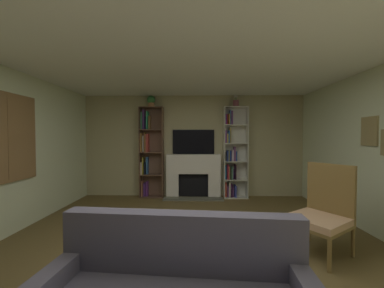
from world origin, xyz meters
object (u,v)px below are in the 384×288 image
(tv, at_px, (193,142))
(potted_plant, at_px, (151,101))
(bookshelf_left, at_px, (149,151))
(armchair, at_px, (323,211))
(vase_with_flowers, at_px, (236,102))
(bookshelf_right, at_px, (233,156))
(fireplace, at_px, (193,175))

(tv, bearing_deg, potted_plant, -173.42)
(bookshelf_left, bearing_deg, armchair, -43.94)
(vase_with_flowers, bearing_deg, armchair, -75.88)
(bookshelf_right, bearing_deg, tv, 175.52)
(fireplace, xyz_separation_m, bookshelf_left, (-1.11, 0.01, 0.59))
(vase_with_flowers, bearing_deg, bookshelf_right, 145.64)
(bookshelf_left, relative_size, potted_plant, 8.04)
(armchair, bearing_deg, tv, 121.56)
(potted_plant, xyz_separation_m, vase_with_flowers, (2.08, 0.00, -0.05))
(bookshelf_left, bearing_deg, vase_with_flowers, -1.44)
(bookshelf_left, distance_m, armchair, 3.96)
(bookshelf_left, xyz_separation_m, potted_plant, (0.07, -0.06, 1.23))
(tv, distance_m, potted_plant, 1.46)
(vase_with_flowers, distance_m, armchair, 3.28)
(fireplace, relative_size, tv, 1.38)
(tv, xyz_separation_m, potted_plant, (-1.04, -0.12, 1.02))
(potted_plant, relative_size, vase_with_flowers, 0.98)
(bookshelf_left, height_order, bookshelf_right, same)
(fireplace, height_order, bookshelf_right, bookshelf_right)
(fireplace, distance_m, armchair, 3.20)
(tv, height_order, bookshelf_right, bookshelf_right)
(bookshelf_left, xyz_separation_m, bookshelf_right, (2.09, -0.01, -0.12))
(fireplace, distance_m, potted_plant, 2.10)
(vase_with_flowers, bearing_deg, potted_plant, -179.97)
(armchair, bearing_deg, bookshelf_left, 136.06)
(bookshelf_left, height_order, armchair, bookshelf_left)
(bookshelf_right, height_order, armchair, bookshelf_right)
(fireplace, bearing_deg, bookshelf_left, 179.24)
(tv, bearing_deg, vase_with_flowers, -6.53)
(bookshelf_right, bearing_deg, bookshelf_left, 179.68)
(vase_with_flowers, height_order, armchair, vase_with_flowers)
(potted_plant, bearing_deg, bookshelf_left, 141.59)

